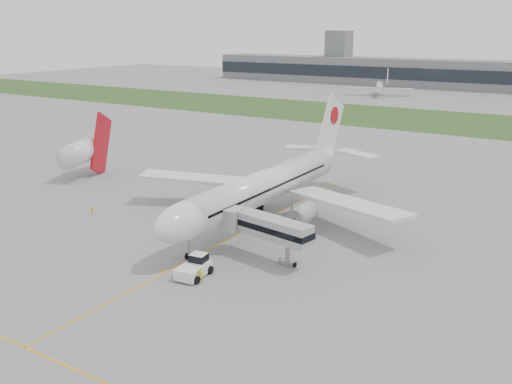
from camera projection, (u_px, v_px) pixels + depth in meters
The scene contains 14 objects.
ground at pixel (251, 227), 86.56m from camera, with size 600.00×600.00×0.00m, color gray.
apron_markings at pixel (233, 237), 82.48m from camera, with size 70.00×70.00×0.04m, color orange, non-canonical shape.
grass_strip at pixel (450, 122), 184.32m from camera, with size 600.00×50.00×0.02m, color #27451A.
terminal_building at pixel (510, 76), 271.91m from camera, with size 320.00×22.30×14.00m.
control_tower at pixel (337, 82), 321.45m from camera, with size 12.00×12.00×56.00m, color slate, non-canonical shape.
airliner at pixel (268, 184), 88.96m from camera, with size 48.13×53.95×17.88m.
pushback_tug at pixel (195, 267), 69.35m from camera, with size 3.78×5.15×2.48m.
jet_bridge at pixel (265, 227), 73.43m from camera, with size 13.31×4.92×6.07m.
safety_cone_left at pixel (163, 269), 70.73m from camera, with size 0.43×0.43×0.59m, color orange.
safety_cone_right at pixel (180, 266), 71.62m from camera, with size 0.42×0.42×0.58m, color orange.
ground_crew_near at pixel (201, 275), 67.51m from camera, with size 0.68×0.45×1.87m, color #C9D122.
ground_crew_far at pixel (92, 211), 91.81m from camera, with size 0.74×0.58×1.53m, color #FEFF2A.
neighbor_aircraft at pixel (82, 152), 114.10m from camera, with size 7.92×16.57×13.43m.
distant_aircraft_left at pixel (379, 96), 256.37m from camera, with size 29.01×25.59×11.09m, color silver, non-canonical shape.
Camera 1 is at (43.97, -68.87, 29.06)m, focal length 40.00 mm.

